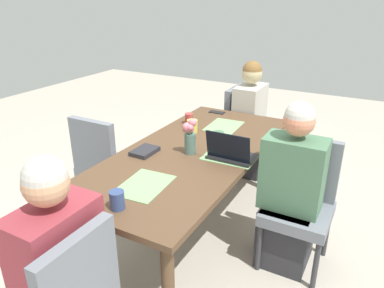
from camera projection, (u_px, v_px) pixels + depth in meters
The scene contains 19 objects.
ground_plane at pixel (192, 233), 2.97m from camera, with size 10.00×10.00×0.00m, color #B2A899.
dining_table at pixel (192, 160), 2.71m from camera, with size 2.04×0.91×0.73m.
chair_head_right_left_near at pixel (244, 126), 3.87m from camera, with size 0.44×0.44×0.90m.
person_head_right_left_near at pixel (249, 126), 3.78m from camera, with size 0.40×0.36×1.19m.
person_head_left_left_mid at pixel (63, 284), 1.73m from camera, with size 0.40×0.36×1.19m.
chair_near_left_far at pixel (301, 197), 2.52m from camera, with size 0.44×0.44×0.90m.
person_near_left_far at pixel (290, 197), 2.48m from camera, with size 0.36×0.40×1.19m.
chair_far_right_near at pixel (105, 162), 3.04m from camera, with size 0.44×0.44×0.90m.
flower_vase at pixel (190, 136), 2.58m from camera, with size 0.09×0.09×0.27m.
placemat_head_right_left_near at pixel (224, 126), 3.16m from camera, with size 0.36×0.26×0.00m, color #7FAD70.
placemat_head_left_left_mid at pixel (144, 185), 2.20m from camera, with size 0.36×0.26×0.00m, color #7FAD70.
placemat_near_left_far at pixel (230, 157), 2.57m from camera, with size 0.36×0.26×0.00m, color #7FAD70.
laptop_near_left_far at pixel (231, 154), 2.52m from camera, with size 0.22×0.32×0.21m.
coffee_mug_near_left at pixel (189, 119), 3.21m from camera, with size 0.07×0.07×0.09m, color #AD3D38.
coffee_mug_near_right at pixel (218, 137), 2.82m from camera, with size 0.08×0.08×0.08m, color #47704C.
coffee_mug_centre_left at pixel (192, 126), 3.01m from camera, with size 0.09×0.09×0.11m, color #DBC64C.
coffee_mug_centre_right at pixel (117, 200), 1.95m from camera, with size 0.08×0.08×0.10m, color #33477A.
book_red_cover at pixel (145, 151), 2.63m from camera, with size 0.20×0.14×0.03m, color #28282D.
phone_black at pixel (217, 112), 3.52m from camera, with size 0.15×0.07×0.01m, color black.
Camera 1 is at (-2.16, -1.18, 1.81)m, focal length 34.17 mm.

